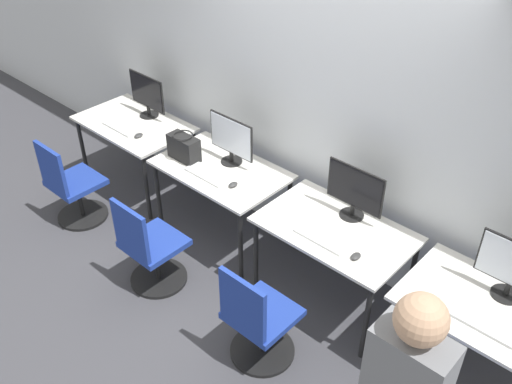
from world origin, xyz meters
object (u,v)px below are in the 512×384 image
Objects in this scene: mouse_far_left at (139,135)px; office_chair_far_left at (72,189)px; handbag at (184,147)px; monitor_far_left at (147,95)px; keyboard_far_right at (483,323)px; keyboard_right at (322,238)px; monitor_left at (231,139)px; office_chair_left at (150,251)px; monitor_right at (355,191)px; keyboard_far_left at (121,127)px; office_chair_right at (258,323)px; mouse_left at (233,185)px; mouse_right at (356,256)px; keyboard_left at (208,174)px.

mouse_far_left is 0.10× the size of office_chair_far_left.
handbag is (0.61, 0.04, 0.10)m from mouse_far_left.
monitor_far_left is 1.15× the size of keyboard_far_right.
mouse_far_left is 3.39m from keyboard_far_right.
keyboard_right is at bearing -2.27° from handbag.
monitor_left reaches higher than keyboard_right.
keyboard_right is (2.17, -0.03, -0.01)m from mouse_far_left.
office_chair_left is 1.71m from monitor_right.
monitor_left is at bearing 37.45° from office_chair_far_left.
keyboard_far_left is at bearing -179.39° from mouse_far_left.
office_chair_right is (1.16, 0.03, 0.00)m from office_chair_left.
monitor_far_left is 1.15× the size of keyboard_right.
mouse_far_left is 1.02m from monitor_left.
mouse_left is at bearing 24.09° from office_chair_far_left.
mouse_right reaches higher than keyboard_far_left.
office_chair_left is at bearing -178.72° from office_chair_right.
monitor_far_left is 3.68m from keyboard_far_right.
keyboard_far_right is at bearing -16.47° from monitor_right.
office_chair_left reaches higher than keyboard_right.
keyboard_far_right is at bearing 16.14° from office_chair_left.
monitor_left is 1.57m from mouse_right.
keyboard_far_left is 1.00× the size of keyboard_right.
keyboard_left is 2.44m from keyboard_far_right.
monitor_far_left is 1.17m from office_chair_far_left.
keyboard_right is 1.00× the size of keyboard_far_right.
mouse_far_left is at bearing -170.79° from monitor_right.
monitor_right is 0.56× the size of office_chair_right.
keyboard_left is (0.00, -0.29, -0.22)m from monitor_left.
monitor_right is at bearing 11.41° from handbag.
office_chair_left reaches higher than keyboard_far_right.
keyboard_far_left is at bearing -90.00° from monitor_far_left.
monitor_far_left is 1.29m from keyboard_left.
monitor_right is (1.22, 0.07, 0.00)m from monitor_left.
keyboard_right is at bearing -14.07° from monitor_left.
keyboard_far_left is at bearing 91.25° from office_chair_far_left.
mouse_far_left is 0.21× the size of keyboard_right.
mouse_right is at bearing -0.79° from mouse_far_left.
mouse_far_left reaches higher than keyboard_far_left.
keyboard_far_left is at bearing -166.95° from monitor_left.
mouse_left is at bearing 0.77° from keyboard_far_left.
keyboard_left is at bearing -16.28° from monitor_far_left.
handbag is (-0.34, -0.24, -0.11)m from monitor_left.
keyboard_left is 0.27m from mouse_left.
office_chair_far_left and office_chair_right have the same top height.
mouse_far_left is 0.30× the size of handbag.
mouse_far_left is at bearing -52.23° from monitor_far_left.
mouse_far_left is at bearing 179.32° from keyboard_right.
handbag is (0.88, 0.04, 0.11)m from keyboard_far_left.
keyboard_far_right is (3.65, 0.64, 0.40)m from office_chair_far_left.
mouse_left is 1.25m from mouse_right.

